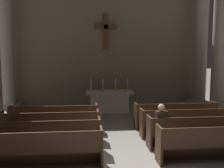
% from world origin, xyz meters
% --- Properties ---
extents(ground_plane, '(80.00, 80.00, 0.00)m').
position_xyz_m(ground_plane, '(0.00, 0.00, 0.00)').
color(ground_plane, gray).
extents(pew_left_row_1, '(3.04, 0.50, 0.95)m').
position_xyz_m(pew_left_row_1, '(-2.21, -0.04, 0.48)').
color(pew_left_row_1, '#422B19').
rests_on(pew_left_row_1, ground).
extents(pew_left_row_2, '(3.04, 0.50, 0.95)m').
position_xyz_m(pew_left_row_2, '(-2.21, 0.95, 0.48)').
color(pew_left_row_2, '#422B19').
rests_on(pew_left_row_2, ground).
extents(pew_left_row_3, '(3.04, 0.50, 0.95)m').
position_xyz_m(pew_left_row_3, '(-2.21, 1.95, 0.48)').
color(pew_left_row_3, '#422B19').
rests_on(pew_left_row_3, ground).
extents(pew_left_row_4, '(3.04, 0.50, 0.95)m').
position_xyz_m(pew_left_row_4, '(-2.21, 2.94, 0.48)').
color(pew_left_row_4, '#422B19').
rests_on(pew_left_row_4, ground).
extents(pew_right_row_1, '(3.04, 0.50, 0.95)m').
position_xyz_m(pew_right_row_1, '(2.21, -0.04, 0.48)').
color(pew_right_row_1, '#422B19').
rests_on(pew_right_row_1, ground).
extents(pew_right_row_2, '(3.04, 0.50, 0.95)m').
position_xyz_m(pew_right_row_2, '(2.21, 0.95, 0.48)').
color(pew_right_row_2, '#422B19').
rests_on(pew_right_row_2, ground).
extents(pew_right_row_3, '(3.04, 0.50, 0.95)m').
position_xyz_m(pew_right_row_3, '(2.21, 1.95, 0.48)').
color(pew_right_row_3, '#422B19').
rests_on(pew_right_row_3, ground).
extents(pew_right_row_4, '(3.04, 0.50, 0.95)m').
position_xyz_m(pew_right_row_4, '(2.21, 2.94, 0.48)').
color(pew_right_row_4, '#422B19').
rests_on(pew_right_row_4, ground).
extents(column_right_third, '(1.06, 1.06, 6.68)m').
position_xyz_m(column_right_third, '(4.96, 5.05, 3.26)').
color(column_right_third, '#9E998E').
rests_on(column_right_third, ground).
extents(column_left_fourth, '(1.06, 1.06, 6.68)m').
position_xyz_m(column_left_fourth, '(-4.96, 7.07, 3.26)').
color(column_left_fourth, '#9E998E').
rests_on(column_left_fourth, ground).
extents(column_right_fourth, '(1.06, 1.06, 6.68)m').
position_xyz_m(column_right_fourth, '(4.96, 7.07, 3.26)').
color(column_right_fourth, '#9E998E').
rests_on(column_right_fourth, ground).
extents(altar, '(2.20, 0.90, 1.01)m').
position_xyz_m(altar, '(0.00, 5.76, 0.53)').
color(altar, '#BCB7AD').
rests_on(altar, ground).
extents(candlestick_outer_left, '(0.16, 0.16, 0.58)m').
position_xyz_m(candlestick_outer_left, '(-0.85, 5.76, 1.19)').
color(candlestick_outer_left, '#B79338').
rests_on(candlestick_outer_left, altar).
extents(candlestick_inner_left, '(0.16, 0.16, 0.58)m').
position_xyz_m(candlestick_inner_left, '(-0.30, 5.76, 1.19)').
color(candlestick_inner_left, '#B79338').
rests_on(candlestick_inner_left, altar).
extents(candlestick_inner_right, '(0.16, 0.16, 0.58)m').
position_xyz_m(candlestick_inner_right, '(0.30, 5.76, 1.19)').
color(candlestick_inner_right, '#B79338').
rests_on(candlestick_inner_right, altar).
extents(candlestick_outer_right, '(0.16, 0.16, 0.58)m').
position_xyz_m(candlestick_outer_right, '(0.85, 5.76, 1.19)').
color(candlestick_outer_right, '#B79338').
rests_on(candlestick_outer_right, altar).
extents(apse_with_cross, '(11.05, 0.47, 7.07)m').
position_xyz_m(apse_with_cross, '(0.00, 8.08, 3.54)').
color(apse_with_cross, gray).
rests_on(apse_with_cross, ground).
extents(lone_worshipper, '(0.32, 0.43, 1.32)m').
position_xyz_m(lone_worshipper, '(1.04, 0.99, 0.69)').
color(lone_worshipper, '#26262B').
rests_on(lone_worshipper, ground).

